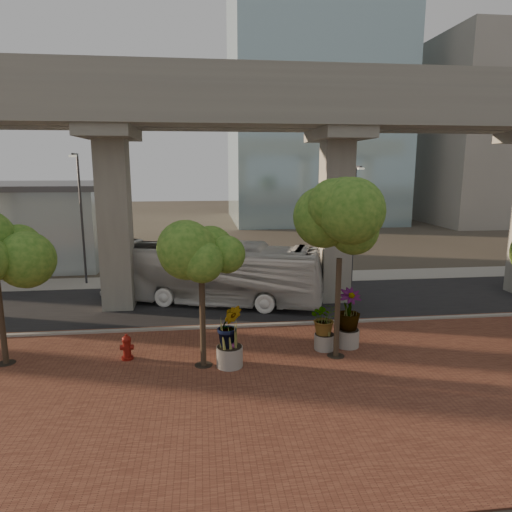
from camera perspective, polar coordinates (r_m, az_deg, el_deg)
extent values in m
plane|color=#3B352B|center=(24.04, -3.05, -7.35)|extent=(160.00, 160.00, 0.00)
cube|color=brown|center=(16.66, -1.13, -15.99)|extent=(70.00, 13.00, 0.06)
cube|color=black|center=(25.94, -3.35, -5.91)|extent=(90.00, 8.00, 0.04)
cube|color=gray|center=(22.13, -2.70, -8.80)|extent=(70.00, 0.25, 0.16)
cube|color=gray|center=(31.22, -3.98, -2.94)|extent=(90.00, 3.00, 0.06)
cube|color=gray|center=(23.37, -3.40, 18.20)|extent=(72.00, 2.40, 1.80)
cube|color=gray|center=(26.54, -3.84, 17.35)|extent=(72.00, 2.40, 1.80)
cube|color=gray|center=(22.50, -3.26, 22.09)|extent=(72.00, 0.12, 1.00)
cube|color=gray|center=(27.81, -4.01, 19.98)|extent=(72.00, 0.12, 1.00)
cube|color=#A59E94|center=(70.90, 27.82, 13.47)|extent=(18.00, 16.00, 24.00)
imported|color=silver|center=(25.63, -5.49, -2.23)|extent=(12.58, 6.65, 3.43)
cylinder|color=maroon|center=(19.36, -15.76, -12.14)|extent=(0.47, 0.47, 0.10)
cylinder|color=maroon|center=(19.21, -15.82, -11.10)|extent=(0.31, 0.31, 0.76)
sphere|color=maroon|center=(19.08, -15.88, -10.04)|extent=(0.37, 0.37, 0.37)
cylinder|color=maroon|center=(19.02, -15.91, -9.57)|extent=(0.10, 0.10, 0.13)
cylinder|color=maroon|center=(19.19, -15.83, -10.92)|extent=(0.52, 0.21, 0.21)
cylinder|color=#9F9C90|center=(19.69, 8.53, -10.54)|extent=(0.85, 0.85, 0.66)
imported|color=#2A5E18|center=(19.33, 8.62, -7.68)|extent=(1.89, 1.89, 1.42)
cylinder|color=gray|center=(20.15, 11.39, -9.99)|extent=(0.96, 0.96, 0.75)
imported|color=#2A5E18|center=(19.73, 11.53, -6.58)|extent=(2.36, 2.36, 1.77)
cylinder|color=#A29C93|center=(17.96, -3.31, -12.42)|extent=(1.02, 1.02, 0.79)
imported|color=#2A5E18|center=(17.50, -3.36, -8.69)|extent=(2.26, 2.26, 1.69)
cylinder|color=#413425|center=(20.22, -29.20, -7.23)|extent=(0.22, 0.22, 3.37)
cylinder|color=black|center=(20.77, -28.75, -11.65)|extent=(0.70, 0.70, 0.01)
cylinder|color=#413425|center=(17.59, -6.69, -7.85)|extent=(0.22, 0.22, 3.73)
cylinder|color=black|center=(18.28, -6.56, -13.37)|extent=(0.70, 0.70, 0.01)
cylinder|color=#413425|center=(18.54, 10.15, -6.44)|extent=(0.22, 0.22, 4.04)
cylinder|color=black|center=(19.24, 9.94, -12.17)|extent=(0.70, 0.70, 0.01)
cylinder|color=#323338|center=(31.39, -20.92, 4.14)|extent=(0.15, 0.15, 8.29)
cube|color=#323338|center=(30.70, -21.71, 11.71)|extent=(0.16, 1.04, 0.16)
cube|color=silver|center=(30.20, -21.94, 11.52)|extent=(0.41, 0.21, 0.12)
cylinder|color=#2F2F34|center=(30.36, 12.08, 3.69)|extent=(0.13, 0.13, 7.54)
cube|color=#2F2F34|center=(29.67, 12.68, 10.81)|extent=(0.14, 0.94, 0.14)
cube|color=silver|center=(29.23, 12.98, 10.61)|extent=(0.38, 0.19, 0.11)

